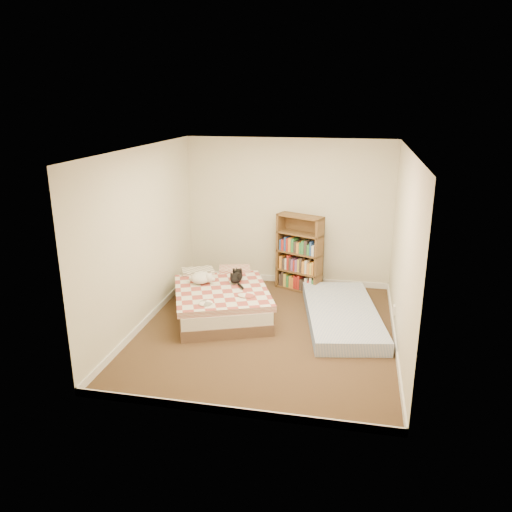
% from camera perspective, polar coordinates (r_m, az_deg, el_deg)
% --- Properties ---
extents(room, '(3.51, 4.01, 2.51)m').
position_cam_1_polar(room, '(6.62, 1.25, 0.80)').
color(room, '#46291E').
rests_on(room, ground).
extents(bed, '(1.84, 2.15, 0.48)m').
position_cam_1_polar(bed, '(7.57, -3.96, -4.89)').
color(bed, brown).
rests_on(bed, room).
extents(bookshelf, '(0.87, 0.55, 1.29)m').
position_cam_1_polar(bookshelf, '(8.41, 4.97, -0.60)').
color(bookshelf, '#523A1C').
rests_on(bookshelf, room).
extents(floor_mattress, '(1.36, 2.32, 0.20)m').
position_cam_1_polar(floor_mattress, '(7.42, 9.78, -6.63)').
color(floor_mattress, '#7992CA').
rests_on(floor_mattress, room).
extents(black_cat, '(0.23, 0.64, 0.15)m').
position_cam_1_polar(black_cat, '(7.64, -2.17, -2.39)').
color(black_cat, black).
rests_on(black_cat, bed).
extents(white_dog, '(0.44, 0.45, 0.16)m').
position_cam_1_polar(white_dog, '(7.58, -6.26, -2.50)').
color(white_dog, silver).
rests_on(white_dog, bed).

